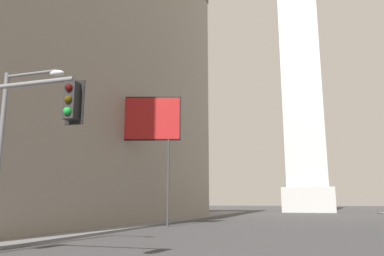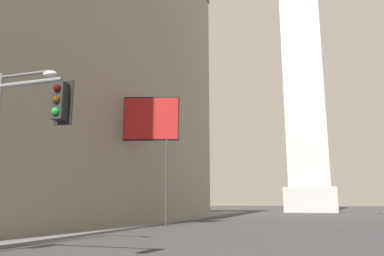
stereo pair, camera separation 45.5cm
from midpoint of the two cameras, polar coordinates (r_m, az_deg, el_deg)
The scene contains 5 objects.
sidewalk_left at distance 31.77m, azimuth -10.17°, elevation -14.30°, with size 5.00×89.56×0.15m, color slate.
building_left at distance 40.79m, azimuth -20.46°, elevation 11.49°, with size 19.24×48.39×34.24m.
obelisk at distance 83.54m, azimuth 15.74°, elevation 13.79°, with size 9.37×9.37×75.57m.
street_lamp at distance 16.81m, azimuth -26.57°, elevation -1.08°, with size 2.90×0.36×7.19m.
billboard_sign at distance 30.73m, azimuth -7.80°, elevation 0.92°, with size 5.88×1.94×10.40m.
Camera 1 is at (0.49, -1.41, 1.87)m, focal length 35.00 mm.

